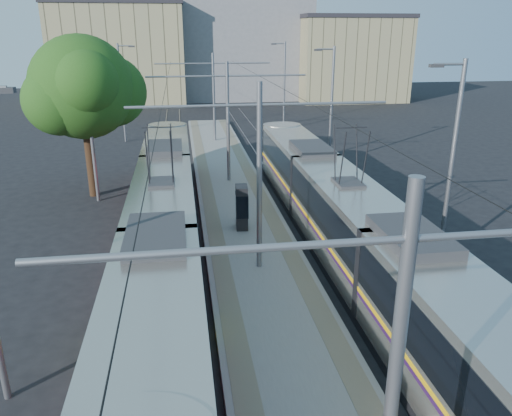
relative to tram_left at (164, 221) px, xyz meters
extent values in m
cube|color=gray|center=(3.60, 7.28, -1.56)|extent=(4.00, 50.00, 0.30)
cube|color=gray|center=(2.15, 7.28, -1.40)|extent=(0.70, 50.00, 0.01)
cube|color=gray|center=(5.05, 7.28, -1.40)|extent=(0.70, 50.00, 0.01)
cube|color=gray|center=(-0.72, 7.28, -1.69)|extent=(0.07, 70.00, 0.03)
cube|color=gray|center=(0.72, 7.28, -1.69)|extent=(0.07, 70.00, 0.03)
cube|color=gray|center=(6.48, 7.28, -1.69)|extent=(0.07, 70.00, 0.03)
cube|color=gray|center=(7.92, 7.28, -1.69)|extent=(0.07, 70.00, 0.03)
cube|color=black|center=(0.00, 0.00, -1.51)|extent=(2.30, 27.92, 0.40)
cube|color=#AFABA1|center=(0.00, 0.00, 0.14)|extent=(2.40, 26.32, 2.90)
cube|color=black|center=(0.00, 0.00, 0.64)|extent=(2.43, 26.32, 1.30)
cube|color=orange|center=(0.00, 0.00, -0.26)|extent=(2.43, 26.32, 0.12)
cube|color=#A10920|center=(0.00, 0.00, -0.76)|extent=(2.42, 26.32, 1.10)
cube|color=#2D2D30|center=(0.00, 0.00, 1.74)|extent=(1.68, 3.00, 0.30)
cube|color=black|center=(7.20, -1.14, -1.51)|extent=(2.30, 27.86, 0.40)
cube|color=beige|center=(7.20, -1.14, 0.14)|extent=(2.40, 26.26, 2.90)
cube|color=black|center=(7.20, -1.14, 0.64)|extent=(2.43, 26.26, 1.30)
cube|color=yellow|center=(7.20, -1.14, -0.26)|extent=(2.43, 26.26, 0.12)
cube|color=#321446|center=(7.20, -1.14, -0.41)|extent=(2.43, 26.26, 0.10)
cube|color=#2D2D30|center=(7.20, -1.14, 1.74)|extent=(1.68, 3.00, 0.30)
cylinder|color=gray|center=(3.60, -13.72, 2.09)|extent=(0.20, 0.20, 7.00)
cylinder|color=gray|center=(3.60, -13.72, 4.79)|extent=(9.20, 0.10, 0.10)
cylinder|color=gray|center=(3.60, -1.72, 2.09)|extent=(0.20, 0.20, 7.00)
cylinder|color=gray|center=(3.60, -1.72, 4.79)|extent=(9.20, 0.10, 0.10)
cylinder|color=gray|center=(3.60, 10.28, 2.09)|extent=(0.20, 0.20, 7.00)
cylinder|color=gray|center=(3.60, 10.28, 4.79)|extent=(9.20, 0.10, 0.10)
cylinder|color=gray|center=(3.60, 22.28, 2.09)|extent=(0.20, 0.20, 7.00)
cylinder|color=gray|center=(3.60, 22.28, 4.79)|extent=(9.20, 0.10, 0.10)
cylinder|color=black|center=(0.00, 7.28, 3.84)|extent=(0.02, 70.00, 0.02)
cylinder|color=black|center=(7.20, 7.28, 3.84)|extent=(0.02, 70.00, 0.02)
cube|color=#2D2D30|center=(-2.80, -7.72, 6.04)|extent=(0.50, 0.22, 0.12)
cylinder|color=gray|center=(-3.90, 8.28, 2.29)|extent=(0.18, 0.18, 8.00)
cube|color=#2D2D30|center=(-2.80, 8.28, 6.04)|extent=(0.50, 0.22, 0.12)
cylinder|color=gray|center=(-3.90, 24.28, 2.29)|extent=(0.18, 0.18, 8.00)
cube|color=#2D2D30|center=(-2.80, 24.28, 6.04)|extent=(0.50, 0.22, 0.12)
cylinder|color=gray|center=(11.10, -1.72, 2.29)|extent=(0.18, 0.18, 8.00)
cube|color=#2D2D30|center=(10.00, -1.72, 6.04)|extent=(0.50, 0.22, 0.12)
cylinder|color=gray|center=(11.10, 14.28, 2.29)|extent=(0.18, 0.18, 8.00)
cube|color=#2D2D30|center=(10.00, 14.28, 6.04)|extent=(0.50, 0.22, 0.12)
cylinder|color=gray|center=(11.10, 30.28, 2.29)|extent=(0.18, 0.18, 8.00)
cube|color=#2D2D30|center=(10.00, 30.28, 6.04)|extent=(0.50, 0.22, 0.12)
cube|color=black|center=(3.42, 2.31, -0.39)|extent=(0.59, 0.92, 2.03)
cube|color=black|center=(3.42, 2.31, -0.26)|extent=(0.62, 0.95, 1.06)
cylinder|color=#382314|center=(-4.28, 9.31, 0.13)|extent=(0.50, 0.50, 3.67)
sphere|color=#1C3F12|center=(-4.28, 9.31, 4.37)|extent=(5.50, 5.50, 5.50)
sphere|color=#1C3F12|center=(-2.90, 10.23, 4.02)|extent=(3.90, 3.90, 3.90)
cube|color=#948C64|center=(-6.40, 50.28, 4.28)|extent=(16.00, 12.00, 11.97)
cube|color=#262328|center=(-6.40, 50.28, 10.52)|extent=(16.32, 12.24, 0.50)
cube|color=gray|center=(9.60, 54.28, 5.46)|extent=(18.00, 14.00, 14.35)
cube|color=#948C64|center=(23.60, 48.28, 3.53)|extent=(14.00, 10.00, 10.47)
cube|color=#262328|center=(23.60, 48.28, 9.02)|extent=(14.28, 10.20, 0.50)
camera|label=1|loc=(0.88, -19.04, 7.21)|focal=35.00mm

